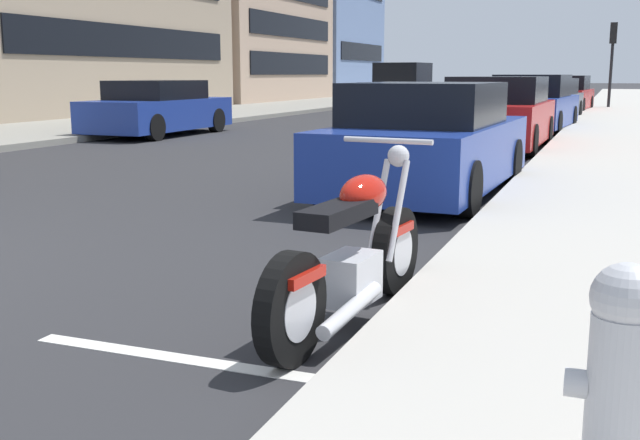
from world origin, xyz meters
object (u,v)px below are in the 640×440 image
object	(u,v)px
parked_car_near_corner	(564,95)
crossing_truck	(418,89)
parked_car_far_down_curb	(547,100)
parked_car_behind_motorcycle	(532,105)
parked_car_across_street	(497,115)
fire_hydrant	(621,366)
car_opposite_curb	(158,109)
parked_motorcycle	(353,257)
traffic_signal_near_corner	(613,46)
parked_car_second_in_row	(428,143)

from	to	relation	value
parked_car_near_corner	crossing_truck	size ratio (longest dim) A/B	0.91
parked_car_far_down_curb	crossing_truck	bearing A→B (deg)	54.42
parked_car_far_down_curb	crossing_truck	world-z (taller)	crossing_truck
parked_car_behind_motorcycle	parked_car_far_down_curb	xyz separation A→B (m)	(4.88, 0.02, -0.04)
parked_car_across_street	fire_hydrant	bearing A→B (deg)	-169.09
crossing_truck	car_opposite_curb	distance (m)	14.69
parked_car_across_street	parked_car_far_down_curb	world-z (taller)	parked_car_across_street
parked_motorcycle	parked_car_behind_motorcycle	world-z (taller)	parked_car_behind_motorcycle
parked_motorcycle	parked_car_behind_motorcycle	distance (m)	17.05
car_opposite_curb	fire_hydrant	bearing A→B (deg)	37.89
fire_hydrant	parked_motorcycle	bearing A→B (deg)	42.89
crossing_truck	fire_hydrant	bearing A→B (deg)	110.95
car_opposite_curb	traffic_signal_near_corner	bearing A→B (deg)	150.19
parked_motorcycle	parked_car_far_down_curb	xyz separation A→B (m)	(21.92, 0.69, 0.23)
parked_car_second_in_row	parked_car_near_corner	bearing A→B (deg)	1.51
parked_car_behind_motorcycle	parked_car_near_corner	world-z (taller)	parked_car_behind_motorcycle
parked_car_second_in_row	parked_car_far_down_curb	size ratio (longest dim) A/B	1.03
parked_car_near_corner	car_opposite_curb	distance (m)	18.12
car_opposite_curb	parked_car_second_in_row	bearing A→B (deg)	50.64
parked_car_near_corner	traffic_signal_near_corner	xyz separation A→B (m)	(2.26, -1.67, 1.97)
parked_car_behind_motorcycle	crossing_truck	bearing A→B (deg)	34.15
parked_motorcycle	parked_car_far_down_curb	distance (m)	21.93
parked_car_far_down_curb	traffic_signal_near_corner	xyz separation A→B (m)	(8.31, -1.83, 2.00)
parked_car_second_in_row	parked_car_near_corner	size ratio (longest dim) A/B	0.93
car_opposite_curb	traffic_signal_near_corner	world-z (taller)	traffic_signal_near_corner
crossing_truck	parked_car_near_corner	bearing A→B (deg)	-158.73
fire_hydrant	crossing_truck	bearing A→B (deg)	15.23
fire_hydrant	car_opposite_curb	bearing A→B (deg)	38.06
parked_car_across_street	parked_motorcycle	bearing A→B (deg)	-175.09
parked_car_second_in_row	parked_car_across_street	world-z (taller)	parked_car_across_street
parked_car_far_down_curb	parked_car_near_corner	size ratio (longest dim) A/B	0.90
traffic_signal_near_corner	parked_car_behind_motorcycle	bearing A→B (deg)	172.20
parked_car_far_down_curb	fire_hydrant	size ratio (longest dim) A/B	5.53
parked_car_far_down_curb	car_opposite_curb	xyz separation A→B (m)	(-9.87, 8.51, -0.00)
parked_car_behind_motorcycle	car_opposite_curb	size ratio (longest dim) A/B	1.05
parked_motorcycle	parked_car_far_down_curb	world-z (taller)	parked_car_far_down_curb
parked_motorcycle	parked_car_across_street	world-z (taller)	parked_car_across_street
parked_car_near_corner	car_opposite_curb	xyz separation A→B (m)	(-15.92, 8.67, -0.03)
parked_car_across_street	parked_car_near_corner	size ratio (longest dim) A/B	0.91
fire_hydrant	parked_car_second_in_row	bearing A→B (deg)	18.38
parked_car_second_in_row	car_opposite_curb	distance (m)	10.91
parked_motorcycle	car_opposite_curb	distance (m)	15.16
parked_motorcycle	parked_car_far_down_curb	size ratio (longest dim) A/B	0.50
parked_car_far_down_curb	parked_car_near_corner	xyz separation A→B (m)	(6.04, -0.16, 0.02)
crossing_truck	fire_hydrant	xyz separation A→B (m)	(-28.03, -7.63, -0.36)
car_opposite_curb	traffic_signal_near_corner	size ratio (longest dim) A/B	1.28
parked_car_near_corner	fire_hydrant	world-z (taller)	parked_car_near_corner
parked_car_across_street	crossing_truck	distance (m)	15.84
fire_hydrant	traffic_signal_near_corner	size ratio (longest dim) A/B	0.22
parked_car_across_street	traffic_signal_near_corner	world-z (taller)	traffic_signal_near_corner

